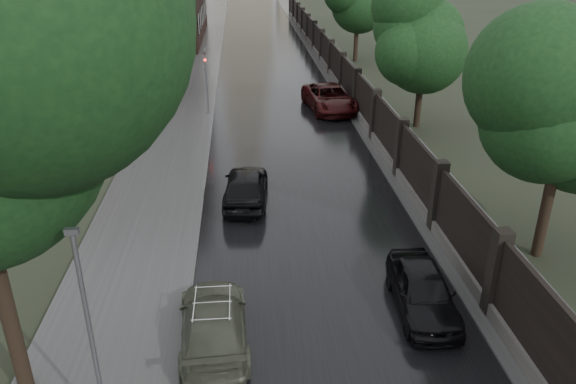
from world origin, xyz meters
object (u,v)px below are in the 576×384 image
Objects in this scene: tree_right_b at (425,37)px; traffic_light at (206,76)px; tree_right_a at (566,114)px; car_right_far at (329,98)px; hatchback_left at (246,186)px; car_right_near at (423,290)px; tree_right_c at (358,0)px; tree_left_far at (148,14)px; volga_sedan at (214,324)px; lamp_post at (91,337)px.

traffic_light is at bearing 165.76° from tree_right_b.
tree_right_a reaches higher than car_right_far.
tree_right_a is 1.29× the size of car_right_far.
hatchback_left reaches higher than car_right_near.
tree_right_c is 1.80× the size of car_right_near.
tree_left_far is at bearing 151.23° from car_right_far.
volga_sedan is at bearing -161.28° from tree_right_a.
tree_left_far reaches higher than car_right_far.
traffic_light is at bearing 177.56° from car_right_far.
tree_right_a reaches higher than hatchback_left.
tree_right_a and tree_right_b have the same top height.
tree_right_c reaches higher than hatchback_left.
car_right_far is (6.28, 21.22, 0.13)m from volga_sedan.
car_right_near is at bearing -173.64° from volga_sedan.
car_right_near is (-4.82, -34.65, -4.28)m from tree_right_c.
tree_right_c is (0.00, 18.00, 0.00)m from tree_right_b.
tree_right_a reaches higher than traffic_light.
tree_right_c reaches higher than volga_sedan.
lamp_post is (-12.90, -6.50, -2.28)m from tree_right_a.
car_right_near is (-4.82, -16.65, -4.28)m from tree_right_b.
tree_right_c is 29.08m from hatchback_left.
tree_right_a is 1.75× the size of traffic_light.
tree_right_c is 1.66× the size of hatchback_left.
traffic_light is 1.03× the size of car_right_near.
tree_right_a and tree_right_c have the same top height.
tree_right_b reaches higher than car_right_near.
traffic_light is 0.73× the size of car_right_far.
car_right_near is at bearing -106.14° from tree_right_b.
car_right_near reaches higher than volga_sedan.
volga_sedan is (4.78, -25.63, -4.61)m from tree_left_far.
tree_right_b and tree_right_c have the same top height.
tree_right_b is 7.08m from car_right_far.
volga_sedan is at bearing -113.51° from car_right_far.
volga_sedan is (-10.72, -17.63, -4.32)m from tree_right_b.
traffic_light is 7.57m from car_right_far.
tree_right_c reaches higher than lamp_post.
tree_right_b is 1.62× the size of volga_sedan.
lamp_post is at bearing -116.38° from car_right_far.
lamp_post reaches higher than car_right_far.
tree_left_far is 28.73m from lamp_post.
tree_right_b is 1.29× the size of car_right_far.
tree_right_c is 1.37× the size of lamp_post.
hatchback_left is at bearing -109.79° from tree_right_c.
tree_right_b is 17.86m from car_right_near.
car_right_far reaches higher than volga_sedan.
lamp_post is at bearing -84.79° from tree_left_far.
tree_right_b is 13.96m from hatchback_left.
tree_left_far is 1.05× the size of tree_right_b.
tree_right_b is (0.00, 14.00, 0.00)m from tree_right_a.
car_right_near is at bearing -98.11° from car_right_far.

